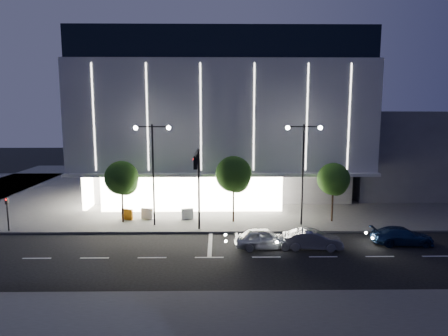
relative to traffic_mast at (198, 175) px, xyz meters
name	(u,v)px	position (x,y,z in m)	size (l,w,h in m)	color
ground	(183,250)	(-1.00, -3.34, -5.03)	(160.00, 160.00, 0.00)	black
sidewalk_museum	(236,187)	(4.00, 20.66, -4.95)	(70.00, 40.00, 0.15)	#474747
museum	(221,117)	(1.98, 18.97, 4.25)	(30.00, 25.80, 18.00)	#4C4C51
annex_building	(395,150)	(25.00, 20.66, -0.03)	(16.00, 20.00, 10.00)	#4C4C51
traffic_mast	(198,175)	(0.00, 0.00, 0.00)	(0.33, 5.89, 7.07)	black
street_lamp_west	(153,160)	(-4.00, 2.66, 0.93)	(3.16, 0.36, 9.00)	black
street_lamp_east	(303,159)	(9.00, 2.66, 0.93)	(3.16, 0.36, 9.00)	black
ped_signal_far	(7,211)	(-16.00, 1.16, -3.14)	(0.22, 0.24, 3.00)	black
tree_left	(122,180)	(-6.97, 3.68, -0.99)	(3.02, 3.02, 5.72)	black
tree_mid	(234,176)	(3.03, 3.68, -0.69)	(3.25, 3.25, 6.15)	black
tree_right	(334,181)	(12.03, 3.68, -1.14)	(2.91, 2.91, 5.51)	black
car_lead	(264,239)	(5.04, -3.02, -4.28)	(1.77, 4.39, 1.49)	#B8BCC1
car_second	(312,240)	(8.60, -3.20, -4.31)	(1.51, 4.33, 1.43)	#919298
car_third	(402,236)	(15.71, -2.29, -4.36)	(1.86, 4.58, 1.33)	navy
barrier_a	(127,214)	(-6.80, 4.43, -4.38)	(1.10, 0.25, 1.00)	orange
barrier_b	(147,214)	(-5.01, 4.68, -4.38)	(1.10, 0.25, 1.00)	white
barrier_d	(187,214)	(-1.24, 4.52, -4.38)	(1.10, 0.25, 1.00)	silver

